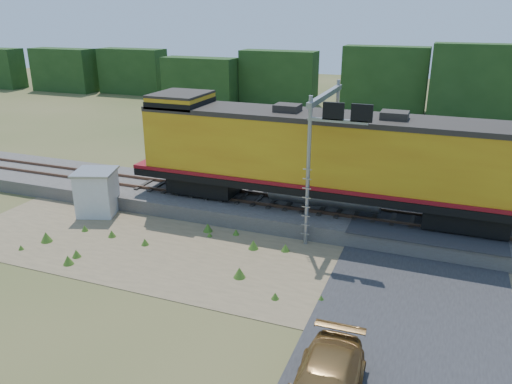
% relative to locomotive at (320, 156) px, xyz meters
% --- Properties ---
extents(ground, '(140.00, 140.00, 0.00)m').
position_rel_locomotive_xyz_m(ground, '(-1.52, -6.00, -3.62)').
color(ground, '#475123').
rests_on(ground, ground).
extents(ballast, '(70.00, 5.00, 0.80)m').
position_rel_locomotive_xyz_m(ballast, '(-1.52, 0.00, -3.22)').
color(ballast, slate).
rests_on(ballast, ground).
extents(rails, '(70.00, 1.54, 0.16)m').
position_rel_locomotive_xyz_m(rails, '(-1.52, 0.00, -2.74)').
color(rails, brown).
rests_on(rails, ballast).
extents(dirt_shoulder, '(26.00, 8.00, 0.03)m').
position_rel_locomotive_xyz_m(dirt_shoulder, '(-3.52, -5.50, -3.61)').
color(dirt_shoulder, '#8C7754').
rests_on(dirt_shoulder, ground).
extents(road, '(7.00, 66.00, 0.86)m').
position_rel_locomotive_xyz_m(road, '(5.48, -5.26, -3.54)').
color(road, '#38383A').
rests_on(road, ground).
extents(tree_line_north, '(130.00, 3.00, 6.50)m').
position_rel_locomotive_xyz_m(tree_line_north, '(-1.52, 32.00, -0.55)').
color(tree_line_north, '#1C3914').
rests_on(tree_line_north, ground).
extents(weed_clumps, '(15.00, 6.20, 0.56)m').
position_rel_locomotive_xyz_m(weed_clumps, '(-5.02, -5.90, -3.62)').
color(weed_clumps, '#406C1F').
rests_on(weed_clumps, ground).
extents(locomotive, '(20.93, 3.19, 5.40)m').
position_rel_locomotive_xyz_m(locomotive, '(0.00, 0.00, 0.00)').
color(locomotive, black).
rests_on(locomotive, rails).
extents(shed, '(2.65, 2.65, 2.48)m').
position_rel_locomotive_xyz_m(shed, '(-11.51, -3.19, -2.37)').
color(shed, silver).
rests_on(shed, ground).
extents(signal_gantry, '(2.81, 6.20, 7.09)m').
position_rel_locomotive_xyz_m(signal_gantry, '(0.50, -0.67, 1.69)').
color(signal_gantry, gray).
rests_on(signal_gantry, ground).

